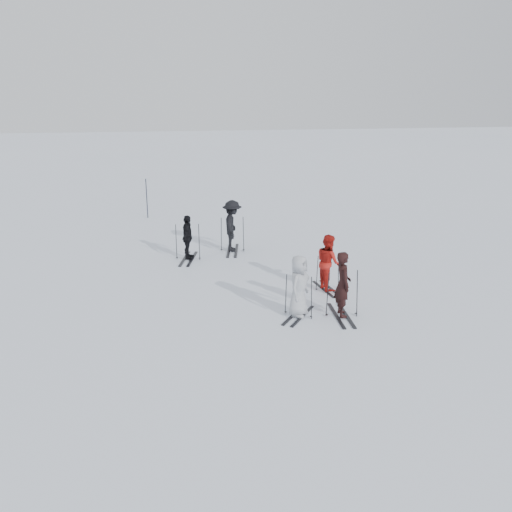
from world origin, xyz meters
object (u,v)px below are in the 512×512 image
at_px(skier_near_dark, 343,285).
at_px(piste_marker, 147,198).
at_px(skier_red, 328,263).
at_px(skier_grey, 299,287).
at_px(skier_uphill_far, 232,226).
at_px(skier_uphill_left, 188,238).

relative_size(skier_near_dark, piste_marker, 0.98).
distance_m(skier_red, skier_grey, 2.34).
distance_m(skier_red, skier_uphill_far, 5.20).
relative_size(skier_red, piste_marker, 0.93).
xyz_separation_m(skier_near_dark, skier_uphill_left, (-3.96, 5.90, -0.11)).
distance_m(skier_red, skier_uphill_left, 5.62).
relative_size(skier_red, skier_uphill_far, 0.90).
relative_size(skier_grey, skier_uphill_far, 0.89).
relative_size(skier_uphill_left, skier_uphill_far, 0.83).
height_order(skier_grey, piste_marker, piste_marker).
distance_m(skier_near_dark, skier_red, 2.11).
distance_m(skier_grey, piste_marker, 13.37).
bearing_deg(skier_near_dark, skier_grey, 83.15).
bearing_deg(skier_red, skier_uphill_left, 38.77).
distance_m(skier_uphill_left, piste_marker, 7.11).
xyz_separation_m(skier_grey, skier_uphill_left, (-2.78, 5.70, -0.05)).
bearing_deg(skier_grey, skier_near_dark, -65.36).
bearing_deg(skier_near_dark, skier_uphill_left, 36.57).
bearing_deg(skier_uphill_far, skier_grey, -161.35).
height_order(skier_near_dark, skier_grey, skier_near_dark).
height_order(skier_red, piste_marker, piste_marker).
distance_m(skier_uphill_far, piste_marker, 6.97).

